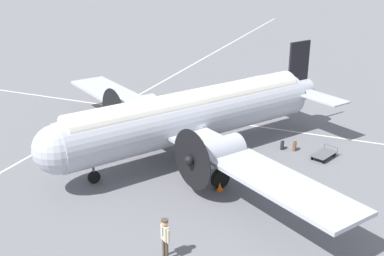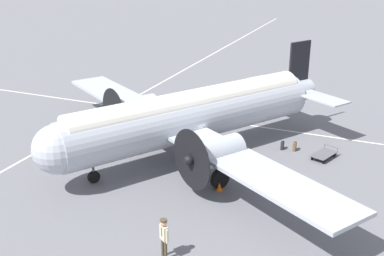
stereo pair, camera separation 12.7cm
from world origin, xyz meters
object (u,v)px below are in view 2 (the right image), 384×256
crew_foreground (164,234)px  suitcase_upright_spare (282,145)px  airliner_main (186,117)px  suitcase_near_door (295,146)px  baggage_cart (324,154)px  traffic_cone (219,187)px

crew_foreground → suitcase_upright_spare: crew_foreground is taller
airliner_main → suitcase_near_door: bearing=152.9°
airliner_main → suitcase_upright_spare: airliner_main is taller
airliner_main → baggage_cart: (-3.06, 7.92, -2.36)m
airliner_main → crew_foreground: (9.79, 3.30, -1.48)m
crew_foreground → suitcase_near_door: bearing=-66.4°
airliner_main → traffic_cone: 5.35m
suitcase_upright_spare → traffic_cone: bearing=-15.1°
baggage_cart → airliner_main: bearing=-48.2°
suitcase_upright_spare → baggage_cart: 2.71m
crew_foreground → suitcase_near_door: size_ratio=3.06×
baggage_cart → suitcase_near_door: bearing=-84.3°
airliner_main → baggage_cart: 8.82m
airliner_main → suitcase_near_door: size_ratio=38.80×
airliner_main → baggage_cart: bearing=143.4°
suitcase_near_door → baggage_cart: 1.98m
suitcase_near_door → suitcase_upright_spare: 0.78m
crew_foreground → suitcase_upright_spare: (-13.25, 1.95, -0.90)m
suitcase_near_door → baggage_cart: bearing=75.1°
suitcase_near_door → suitcase_upright_spare: size_ratio=1.09×
suitcase_upright_spare → baggage_cart: size_ratio=0.28×
suitcase_upright_spare → traffic_cone: size_ratio=1.17×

